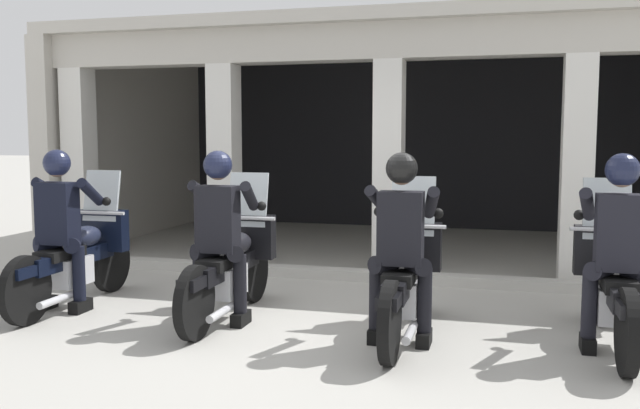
{
  "coord_description": "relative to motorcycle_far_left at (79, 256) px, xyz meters",
  "views": [
    {
      "loc": [
        1.65,
        -5.91,
        1.73
      ],
      "look_at": [
        0.0,
        0.17,
        1.08
      ],
      "focal_mm": 38.43,
      "sensor_mm": 36.0,
      "label": 1
    }
  ],
  "objects": [
    {
      "name": "ground_plane",
      "position": [
        2.52,
        2.91,
        -0.5
      ],
      "size": [
        80.0,
        80.0,
        0.0
      ],
      "primitive_type": "plane",
      "color": "#A8A59E"
    },
    {
      "name": "station_building",
      "position": [
        2.78,
        4.92,
        1.56
      ],
      "size": [
        9.83,
        5.09,
        3.23
      ],
      "color": "black",
      "rests_on": "ground"
    },
    {
      "name": "kerb_strip",
      "position": [
        2.78,
        1.87,
        -0.44
      ],
      "size": [
        9.33,
        0.24,
        0.12
      ],
      "primitive_type": "cube",
      "color": "#B7B5AD",
      "rests_on": "ground"
    },
    {
      "name": "motorcycle_far_left",
      "position": [
        0.0,
        0.0,
        0.0
      ],
      "size": [
        0.62,
        2.04,
        1.35
      ],
      "rotation": [
        0.0,
        0.0,
        0.03
      ],
      "color": "black",
      "rests_on": "ground"
    },
    {
      "name": "police_officer_far_left",
      "position": [
        -0.0,
        -0.28,
        0.44
      ],
      "size": [
        0.63,
        0.61,
        1.58
      ],
      "rotation": [
        0.0,
        0.0,
        0.03
      ],
      "color": "black",
      "rests_on": "ground"
    },
    {
      "name": "motorcycle_center_left",
      "position": [
        1.68,
        -0.02,
        0.0
      ],
      "size": [
        0.62,
        2.04,
        1.35
      ],
      "rotation": [
        0.0,
        0.0,
        0.01
      ],
      "color": "black",
      "rests_on": "ground"
    },
    {
      "name": "police_officer_center_left",
      "position": [
        1.68,
        -0.3,
        0.44
      ],
      "size": [
        0.63,
        0.61,
        1.58
      ],
      "rotation": [
        0.0,
        0.0,
        0.01
      ],
      "color": "black",
      "rests_on": "ground"
    },
    {
      "name": "motorcycle_center_right",
      "position": [
        3.36,
        -0.19,
        0.0
      ],
      "size": [
        0.62,
        2.04,
        1.35
      ],
      "rotation": [
        0.0,
        0.0,
        -0.07
      ],
      "color": "black",
      "rests_on": "ground"
    },
    {
      "name": "police_officer_center_right",
      "position": [
        3.36,
        -0.47,
        0.44
      ],
      "size": [
        0.63,
        0.61,
        1.58
      ],
      "rotation": [
        0.0,
        0.0,
        -0.07
      ],
      "color": "black",
      "rests_on": "ground"
    },
    {
      "name": "motorcycle_far_right",
      "position": [
        5.04,
        0.01,
        0.0
      ],
      "size": [
        0.62,
        2.04,
        1.35
      ],
      "rotation": [
        0.0,
        0.0,
        -0.08
      ],
      "color": "black",
      "rests_on": "ground"
    },
    {
      "name": "police_officer_far_right",
      "position": [
        5.04,
        -0.28,
        0.44
      ],
      "size": [
        0.63,
        0.61,
        1.58
      ],
      "rotation": [
        0.0,
        0.0,
        -0.08
      ],
      "color": "black",
      "rests_on": "ground"
    }
  ]
}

